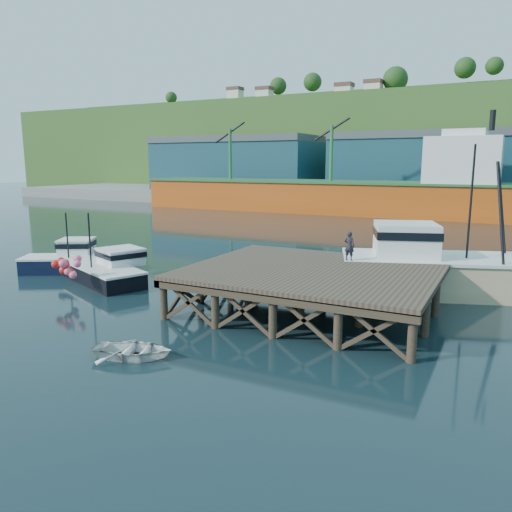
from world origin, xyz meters
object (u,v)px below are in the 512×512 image
Objects in this scene: boat_navy at (73,259)px; trawler at (450,264)px; dinghy at (133,350)px; boat_black at (107,269)px; dockworker at (349,246)px.

boat_navy is 0.52× the size of trawler.
trawler reaches higher than dinghy.
boat_black is (4.30, -1.31, -0.02)m from boat_navy.
dinghy is 1.93× the size of dockworker.
boat_black is at bearing 18.71° from dockworker.
dockworker is (-4.77, -3.62, 1.20)m from trawler.
dockworker reaches higher than dinghy.
boat_black is 20.42m from trawler.
boat_navy is 19.00m from dockworker.
trawler is (23.57, 5.38, 0.89)m from boat_navy.
boat_navy is at bearing 12.11° from dockworker.
trawler is 4.35× the size of dinghy.
boat_black reaches higher than dinghy.
dinghy is 13.15m from dockworker.
trawler reaches higher than dockworker.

